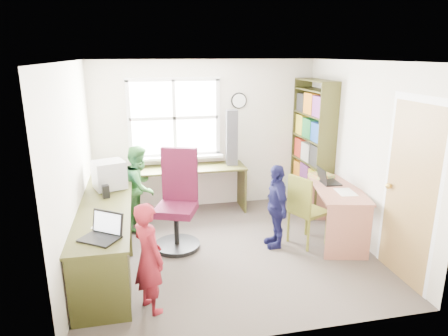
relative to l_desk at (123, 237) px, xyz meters
name	(u,v)px	position (x,y,z in m)	size (l,w,h in m)	color
room	(227,158)	(1.32, 0.38, 0.76)	(3.64, 3.44, 2.44)	#403832
l_desk	(123,237)	(0.00, 0.00, 0.00)	(2.38, 2.95, 0.75)	#3B3A17
right_desk	(337,202)	(2.84, 0.33, 0.08)	(0.87, 1.38, 0.74)	#A36651
bookshelf	(312,149)	(2.96, 1.47, 0.55)	(0.30, 1.02, 2.10)	#3B3A17
swivel_chair	(178,206)	(0.69, 0.58, 0.10)	(0.78, 0.78, 1.30)	black
wooden_chair	(305,208)	(2.33, 0.24, 0.07)	(0.55, 0.55, 0.97)	olive
crt_monitor	(109,175)	(-0.16, 0.89, 0.49)	(0.48, 0.45, 0.38)	#ABADB0
laptop_left	(103,232)	(-0.14, -0.61, 0.35)	(0.46, 0.45, 0.24)	black
laptop_right	(327,179)	(2.78, 0.55, 0.34)	(0.29, 0.34, 0.22)	black
speaker_a	(106,192)	(-0.19, 0.55, 0.38)	(0.10, 0.10, 0.16)	black
speaker_b	(110,176)	(-0.18, 1.16, 0.39)	(0.13, 0.13, 0.20)	black
cd_tower	(232,138)	(1.69, 1.73, 0.74)	(0.19, 0.17, 0.89)	black
game_box	(321,176)	(2.82, 0.81, 0.31)	(0.32, 0.32, 0.05)	red
paper_a	(106,222)	(-0.15, -0.24, 0.30)	(0.28, 0.36, 0.00)	silver
paper_b	(346,192)	(2.85, 0.14, 0.29)	(0.25, 0.34, 0.00)	silver
potted_plant	(173,158)	(0.74, 1.75, 0.46)	(0.18, 0.14, 0.32)	#327D3F
person_red	(149,258)	(0.28, -0.77, 0.11)	(0.42, 0.27, 1.14)	maroon
person_green	(140,187)	(0.22, 1.28, 0.16)	(0.60, 0.47, 1.23)	#32742E
person_navy	(276,206)	(1.95, 0.29, 0.11)	(0.66, 0.27, 1.12)	#151441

